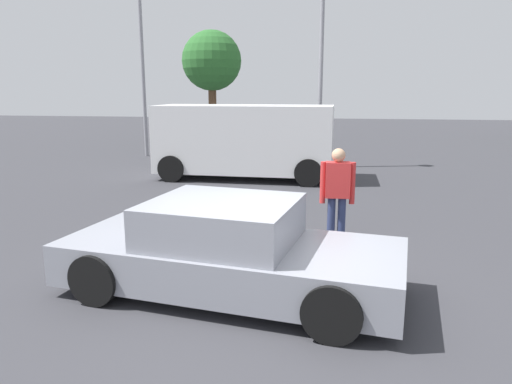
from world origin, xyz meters
name	(u,v)px	position (x,y,z in m)	size (l,w,h in m)	color
ground_plane	(249,301)	(0.00, 0.00, 0.00)	(80.00, 80.00, 0.00)	#38383D
sedan_foreground	(228,251)	(-0.31, 0.23, 0.56)	(4.48, 2.37, 1.20)	gray
van_white	(245,139)	(-1.60, 8.28, 1.16)	(5.11, 2.21, 2.14)	white
pedestrian	(337,189)	(1.05, 2.38, 0.97)	(0.57, 0.26, 1.64)	navy
light_post_mid	(322,40)	(0.47, 10.67, 4.14)	(0.44, 0.44, 6.06)	gray
light_post_far	(141,34)	(-6.38, 12.46, 4.65)	(0.44, 0.44, 6.94)	gray
tree_back_center	(212,62)	(-4.86, 17.16, 3.90)	(2.81, 2.81, 5.35)	brown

